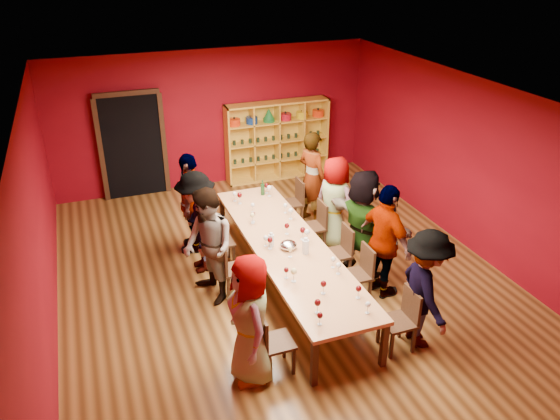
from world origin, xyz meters
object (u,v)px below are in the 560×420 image
object	(u,v)px
chair_person_left_4	(206,221)
spittoon_bowl	(288,245)
person_right_4	(312,177)
wine_bottle	(263,189)
tasting_table	(288,247)
chair_person_right_1	(360,271)
chair_person_left_0	(270,340)
person_left_0	(250,320)
chair_person_left_3	(216,240)
person_right_2	(362,223)
chair_person_right_3	(316,223)
person_right_3	(335,203)
chair_person_right_4	(294,200)
chair_person_left_2	(231,266)
chair_person_right_2	(341,250)
person_right_1	(385,242)
person_left_3	(197,222)
person_left_2	(209,247)
person_left_4	(191,203)
person_right_0	(425,289)
shelving_unit	(277,136)
chair_person_right_0	(403,317)

from	to	relation	value
chair_person_left_4	spittoon_bowl	xyz separation A→B (m)	(0.87, -1.81, 0.32)
person_right_4	wine_bottle	size ratio (longest dim) A/B	6.19
tasting_table	chair_person_right_1	bearing A→B (deg)	-38.20
chair_person_left_0	person_left_0	world-z (taller)	person_left_0
spittoon_bowl	person_right_4	bearing A→B (deg)	58.15
chair_person_left_3	person_right_2	distance (m)	2.45
chair_person_right_3	person_right_3	distance (m)	0.49
person_left_0	chair_person_right_4	distance (m)	4.29
person_right_2	wine_bottle	bearing A→B (deg)	9.89
person_right_2	chair_person_left_2	bearing A→B (deg)	68.14
chair_person_right_1	chair_person_right_2	size ratio (longest dim) A/B	1.00
person_left_0	person_right_1	world-z (taller)	person_right_1
person_left_3	spittoon_bowl	bearing A→B (deg)	48.85
chair_person_right_2	wine_bottle	size ratio (longest dim) A/B	3.02
person_left_0	person_left_2	xyz separation A→B (m)	(-0.07, 1.84, 0.04)
person_left_2	chair_person_right_4	bearing A→B (deg)	120.30
tasting_table	person_left_4	xyz separation A→B (m)	(-1.15, 1.69, 0.21)
chair_person_right_2	person_left_2	bearing A→B (deg)	176.45
tasting_table	person_right_0	world-z (taller)	person_right_0
person_right_1	chair_person_right_3	distance (m)	1.75
person_left_2	person_left_4	bearing A→B (deg)	165.90
chair_person_left_2	person_left_3	distance (m)	1.01
shelving_unit	person_left_4	bearing A→B (deg)	-134.13
chair_person_left_0	chair_person_left_4	xyz separation A→B (m)	(0.00, 3.43, 0.00)
tasting_table	chair_person_right_1	distance (m)	1.18
chair_person_left_3	spittoon_bowl	world-z (taller)	chair_person_left_3
chair_person_left_4	spittoon_bowl	bearing A→B (deg)	-64.28
person_left_2	spittoon_bowl	distance (m)	1.22
person_left_0	chair_person_right_3	xyz separation A→B (m)	(2.08, 2.68, -0.38)
chair_person_left_3	chair_person_left_2	bearing A→B (deg)	-90.00
chair_person_left_2	chair_person_left_4	xyz separation A→B (m)	(0.00, 1.60, 0.00)
tasting_table	chair_person_left_2	size ratio (longest dim) A/B	5.06
chair_person_right_0	chair_person_right_2	world-z (taller)	same
chair_person_left_2	person_right_4	xyz separation A→B (m)	(2.18, 1.89, 0.42)
person_right_2	person_left_4	bearing A→B (deg)	36.12
person_left_2	chair_person_left_4	distance (m)	1.68
person_left_2	person_right_3	xyz separation A→B (m)	(2.49, 0.85, -0.07)
shelving_unit	person_left_2	distance (m)	4.98
chair_person_right_1	person_right_2	bearing A→B (deg)	61.62
tasting_table	person_right_0	bearing A→B (deg)	-57.97
person_left_0	chair_person_right_0	distance (m)	2.12
chair_person_left_0	chair_person_right_0	xyz separation A→B (m)	(1.82, -0.18, 0.00)
person_right_1	chair_person_right_2	xyz separation A→B (m)	(-0.39, 0.68, -0.43)
chair_person_left_2	person_right_4	bearing A→B (deg)	40.99
person_right_3	spittoon_bowl	world-z (taller)	person_right_3
person_left_3	chair_person_right_4	size ratio (longest dim) A/B	1.97
chair_person_right_3	spittoon_bowl	size ratio (longest dim) A/B	3.37
person_right_0	spittoon_bowl	distance (m)	2.19
chair_person_left_2	person_right_0	size ratio (longest dim) A/B	0.52
shelving_unit	tasting_table	bearing A→B (deg)	-107.92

